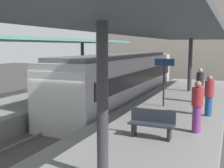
{
  "coord_description": "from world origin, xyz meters",
  "views": [
    {
      "loc": [
        6.18,
        -9.9,
        3.77
      ],
      "look_at": [
        -0.2,
        4.79,
        1.59
      ],
      "focal_mm": 44.43,
      "sensor_mm": 36.0,
      "label": 1
    }
  ],
  "objects_px": {
    "commuter_train": "(123,79)",
    "platform_sign": "(164,72)",
    "passenger_mid_platform": "(200,85)",
    "platform_bench": "(152,123)",
    "passenger_near_bench": "(209,95)",
    "passenger_far_end": "(197,106)"
  },
  "relations": [
    {
      "from": "commuter_train",
      "to": "platform_sign",
      "type": "height_order",
      "value": "commuter_train"
    },
    {
      "from": "commuter_train",
      "to": "passenger_mid_platform",
      "type": "relative_size",
      "value": 8.51
    },
    {
      "from": "platform_sign",
      "to": "passenger_mid_platform",
      "type": "relative_size",
      "value": 1.3
    },
    {
      "from": "platform_sign",
      "to": "platform_bench",
      "type": "bearing_deg",
      "value": -81.39
    },
    {
      "from": "commuter_train",
      "to": "platform_bench",
      "type": "relative_size",
      "value": 10.37
    },
    {
      "from": "platform_sign",
      "to": "passenger_near_bench",
      "type": "bearing_deg",
      "value": -26.84
    },
    {
      "from": "platform_sign",
      "to": "passenger_mid_platform",
      "type": "bearing_deg",
      "value": 48.53
    },
    {
      "from": "platform_bench",
      "to": "passenger_far_end",
      "type": "xyz_separation_m",
      "value": [
        1.19,
        1.06,
        0.41
      ]
    },
    {
      "from": "commuter_train",
      "to": "platform_sign",
      "type": "relative_size",
      "value": 6.57
    },
    {
      "from": "platform_sign",
      "to": "passenger_near_bench",
      "type": "relative_size",
      "value": 1.35
    },
    {
      "from": "platform_bench",
      "to": "platform_sign",
      "type": "distance_m",
      "value": 4.73
    },
    {
      "from": "platform_bench",
      "to": "commuter_train",
      "type": "bearing_deg",
      "value": 116.77
    },
    {
      "from": "platform_bench",
      "to": "passenger_near_bench",
      "type": "distance_m",
      "value": 3.77
    },
    {
      "from": "commuter_train",
      "to": "platform_bench",
      "type": "bearing_deg",
      "value": -63.23
    },
    {
      "from": "passenger_mid_platform",
      "to": "passenger_far_end",
      "type": "xyz_separation_m",
      "value": [
        0.45,
        -5.09,
        -0.01
      ]
    },
    {
      "from": "platform_bench",
      "to": "passenger_near_bench",
      "type": "relative_size",
      "value": 0.86
    },
    {
      "from": "passenger_far_end",
      "to": "passenger_mid_platform",
      "type": "bearing_deg",
      "value": 95.07
    },
    {
      "from": "passenger_far_end",
      "to": "passenger_near_bench",
      "type": "bearing_deg",
      "value": 85.84
    },
    {
      "from": "commuter_train",
      "to": "passenger_mid_platform",
      "type": "bearing_deg",
      "value": -21.24
    },
    {
      "from": "platform_bench",
      "to": "passenger_far_end",
      "type": "distance_m",
      "value": 1.64
    },
    {
      "from": "commuter_train",
      "to": "passenger_near_bench",
      "type": "bearing_deg",
      "value": -39.84
    },
    {
      "from": "commuter_train",
      "to": "passenger_near_bench",
      "type": "distance_m",
      "value": 7.04
    }
  ]
}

